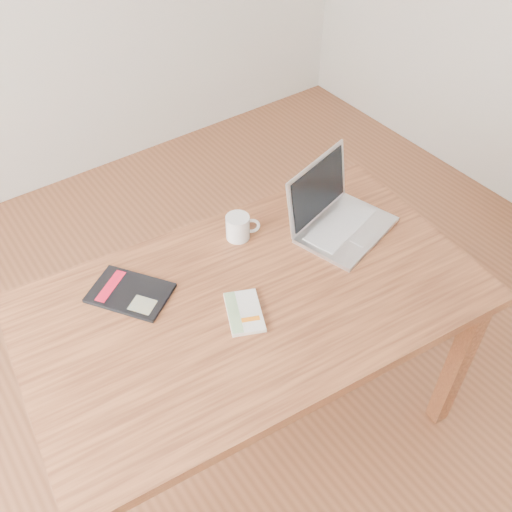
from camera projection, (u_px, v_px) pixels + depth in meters
room at (239, 136)px, 1.32m from camera, size 4.04×4.04×2.70m
desk at (254, 315)px, 1.84m from camera, size 1.50×0.96×0.75m
white_guidebook at (244, 312)px, 1.72m from camera, size 0.16×0.19×0.01m
black_guidebook at (130, 293)px, 1.78m from camera, size 0.27×0.29×0.01m
laptop at (336, 215)px, 1.98m from camera, size 0.39×0.35×0.23m
coffee_mug at (239, 227)px, 1.94m from camera, size 0.11×0.08×0.09m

